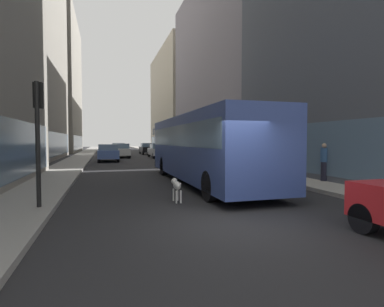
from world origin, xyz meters
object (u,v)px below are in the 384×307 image
at_px(car_black_suv, 147,149).
at_px(dalmatian_dog, 177,186).
at_px(transit_bus, 203,145).
at_px(car_white_van, 122,150).
at_px(traffic_light_near, 38,123).
at_px(box_truck, 178,144).
at_px(car_blue_hatchback, 108,153).
at_px(car_silver_sedan, 158,151).
at_px(car_grey_wagon, 118,149).
at_px(pedestrian_with_handbag, 324,162).
at_px(pedestrian_in_coat, 253,156).

distance_m(car_black_suv, dalmatian_dog, 34.23).
relative_size(transit_bus, car_white_van, 2.40).
bearing_deg(traffic_light_near, box_truck, 63.39).
distance_m(car_blue_hatchback, car_black_suv, 15.01).
height_order(car_silver_sedan, box_truck, box_truck).
height_order(car_white_van, traffic_light_near, traffic_light_near).
height_order(car_silver_sedan, dalmatian_dog, car_silver_sedan).
xyz_separation_m(car_blue_hatchback, car_grey_wagon, (1.60, 14.72, -0.00)).
relative_size(transit_bus, traffic_light_near, 3.39).
height_order(box_truck, traffic_light_near, traffic_light_near).
bearing_deg(car_silver_sedan, box_truck, -90.00).
bearing_deg(car_silver_sedan, car_white_van, 159.27).
xyz_separation_m(dalmatian_dog, traffic_light_near, (-3.94, -0.25, 1.92)).
distance_m(car_blue_hatchback, pedestrian_with_handbag, 20.35).
bearing_deg(pedestrian_in_coat, traffic_light_near, -145.02).
bearing_deg(car_blue_hatchback, box_truck, -41.66).
bearing_deg(car_black_suv, car_silver_sedan, -90.00).
height_order(dalmatian_dog, traffic_light_near, traffic_light_near).
bearing_deg(box_truck, car_grey_wagon, 101.48).
height_order(car_grey_wagon, pedestrian_with_handbag, pedestrian_with_handbag).
distance_m(car_grey_wagon, pedestrian_in_coat, 28.62).
bearing_deg(car_white_van, box_truck, -70.44).
xyz_separation_m(car_black_suv, pedestrian_in_coat, (2.64, -27.04, 0.19)).
relative_size(transit_bus, car_black_suv, 2.53).
bearing_deg(transit_bus, box_truck, 81.91).
relative_size(car_white_van, car_black_suv, 1.05).
height_order(car_grey_wagon, box_truck, box_truck).
bearing_deg(pedestrian_with_handbag, car_grey_wagon, 102.84).
xyz_separation_m(car_silver_sedan, box_truck, (0.00, -9.74, 0.84)).
bearing_deg(dalmatian_dog, car_black_suv, 83.69).
height_order(car_grey_wagon, pedestrian_in_coat, pedestrian_in_coat).
height_order(transit_bus, car_black_suv, transit_bus).
xyz_separation_m(pedestrian_in_coat, traffic_light_near, (-10.34, -7.24, 1.43)).
height_order(dalmatian_dog, pedestrian_with_handbag, pedestrian_with_handbag).
xyz_separation_m(car_blue_hatchback, dalmatian_dog, (1.84, -20.10, -0.31)).
height_order(transit_bus, traffic_light_near, traffic_light_near).
height_order(transit_bus, car_blue_hatchback, transit_bus).
bearing_deg(box_truck, transit_bus, -98.09).
bearing_deg(dalmatian_dog, car_grey_wagon, 90.39).
height_order(car_white_van, car_silver_sedan, same).
bearing_deg(transit_bus, dalmatian_dog, -119.23).
bearing_deg(car_grey_wagon, car_black_suv, -11.28).
relative_size(transit_bus, pedestrian_in_coat, 6.82).
distance_m(transit_bus, car_blue_hatchback, 16.75).
xyz_separation_m(car_white_van, traffic_light_near, (-3.70, -26.63, 1.61)).
bearing_deg(car_black_suv, traffic_light_near, -102.66).
xyz_separation_m(car_black_suv, box_truck, (0.00, -18.91, 0.84)).
distance_m(car_black_suv, car_grey_wagon, 4.08).
bearing_deg(pedestrian_with_handbag, traffic_light_near, -169.13).
distance_m(car_silver_sedan, pedestrian_with_handbag, 23.23).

